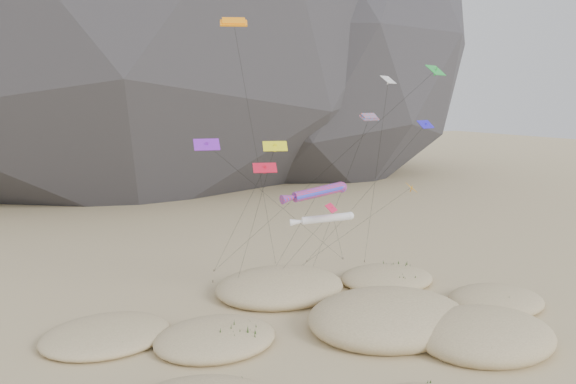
# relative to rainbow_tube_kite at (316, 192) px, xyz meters

# --- Properties ---
(ground) EXTENTS (500.00, 500.00, 0.00)m
(ground) POSITION_rel_rainbow_tube_kite_xyz_m (0.20, -9.76, -12.58)
(ground) COLOR #CCB789
(ground) RESTS_ON ground
(dunes) EXTENTS (49.91, 38.32, 4.18)m
(dunes) POSITION_rel_rainbow_tube_kite_xyz_m (-0.63, -5.84, -11.83)
(dunes) COLOR #CCB789
(dunes) RESTS_ON ground
(dune_grass) EXTENTS (41.14, 28.52, 1.58)m
(dune_grass) POSITION_rel_rainbow_tube_kite_xyz_m (0.55, -5.95, -11.73)
(dune_grass) COLOR black
(dune_grass) RESTS_ON ground
(kite_stakes) EXTENTS (21.24, 8.44, 0.30)m
(kite_stakes) POSITION_rel_rainbow_tube_kite_xyz_m (3.44, 13.60, -12.43)
(kite_stakes) COLOR #3F2D1E
(kite_stakes) RESTS_ON ground
(rainbow_tube_kite) EXTENTS (7.81, 12.79, 13.45)m
(rainbow_tube_kite) POSITION_rel_rainbow_tube_kite_xyz_m (0.00, 0.00, 0.00)
(rainbow_tube_kite) COLOR red
(rainbow_tube_kite) RESTS_ON ground
(white_tube_kite) EXTENTS (6.53, 11.26, 10.32)m
(white_tube_kite) POSITION_rel_rainbow_tube_kite_xyz_m (1.15, 0.47, -2.93)
(white_tube_kite) COLOR silver
(white_tube_kite) RESTS_ON ground
(orange_parafoil) EXTENTS (13.02, 16.14, 29.40)m
(orange_parafoil) POSITION_rel_rainbow_tube_kite_xyz_m (-7.64, 2.36, 15.90)
(orange_parafoil) COLOR orange
(orange_parafoil) RESTS_ON ground
(multi_parafoil) EXTENTS (2.86, 14.90, 20.45)m
(multi_parafoil) POSITION_rel_rainbow_tube_kite_xyz_m (5.95, -0.27, 7.15)
(multi_parafoil) COLOR red
(multi_parafoil) RESTS_ON ground
(delta_kites) EXTENTS (28.56, 22.64, 25.51)m
(delta_kites) POSITION_rel_rainbow_tube_kite_xyz_m (3.65, 0.99, 5.28)
(delta_kites) COLOR #179630
(delta_kites) RESTS_ON ground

